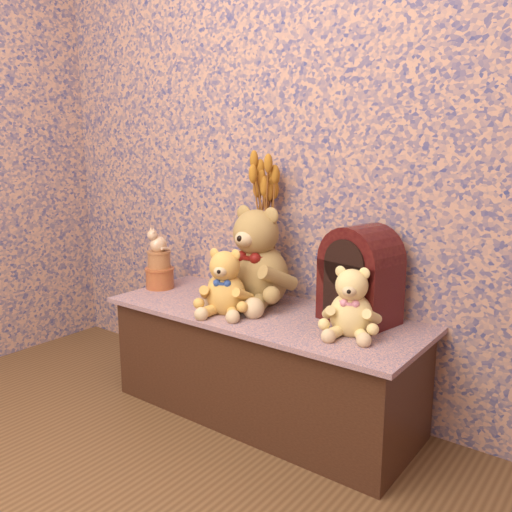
% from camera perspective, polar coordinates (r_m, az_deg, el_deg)
% --- Properties ---
extents(display_shelf, '(1.34, 0.53, 0.46)m').
position_cam_1_polar(display_shelf, '(2.28, 0.77, -11.36)').
color(display_shelf, navy).
rests_on(display_shelf, ground).
extents(teddy_large, '(0.37, 0.44, 0.45)m').
position_cam_1_polar(teddy_large, '(2.28, 0.29, 0.51)').
color(teddy_large, olive).
rests_on(teddy_large, display_shelf).
extents(teddy_medium, '(0.31, 0.33, 0.28)m').
position_cam_1_polar(teddy_medium, '(2.16, -3.24, -2.39)').
color(teddy_medium, '#C38237').
rests_on(teddy_medium, display_shelf).
extents(teddy_small, '(0.28, 0.31, 0.27)m').
position_cam_1_polar(teddy_small, '(1.94, 10.18, -4.42)').
color(teddy_small, '#DCB368').
rests_on(teddy_small, display_shelf).
extents(cathedral_radio, '(0.31, 0.25, 0.38)m').
position_cam_1_polar(cathedral_radio, '(2.07, 11.10, -1.87)').
color(cathedral_radio, '#36090B').
rests_on(cathedral_radio, display_shelf).
extents(ceramic_vase, '(0.15, 0.15, 0.21)m').
position_cam_1_polar(ceramic_vase, '(2.35, 1.10, -2.08)').
color(ceramic_vase, tan).
rests_on(ceramic_vase, display_shelf).
extents(dried_stalks, '(0.26, 0.26, 0.42)m').
position_cam_1_polar(dried_stalks, '(2.30, 1.13, 5.55)').
color(dried_stalks, '#AF681C').
rests_on(dried_stalks, ceramic_vase).
extents(biscuit_tin_lower, '(0.13, 0.13, 0.10)m').
position_cam_1_polar(biscuit_tin_lower, '(2.58, -10.23, -2.35)').
color(biscuit_tin_lower, '#C17F38').
rests_on(biscuit_tin_lower, display_shelf).
extents(biscuit_tin_upper, '(0.11, 0.11, 0.08)m').
position_cam_1_polar(biscuit_tin_upper, '(2.56, -10.30, -0.42)').
color(biscuit_tin_upper, tan).
rests_on(biscuit_tin_upper, biscuit_tin_lower).
extents(cat_figurine, '(0.11, 0.12, 0.12)m').
position_cam_1_polar(cat_figurine, '(2.54, -10.38, 1.77)').
color(cat_figurine, silver).
rests_on(cat_figurine, biscuit_tin_upper).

